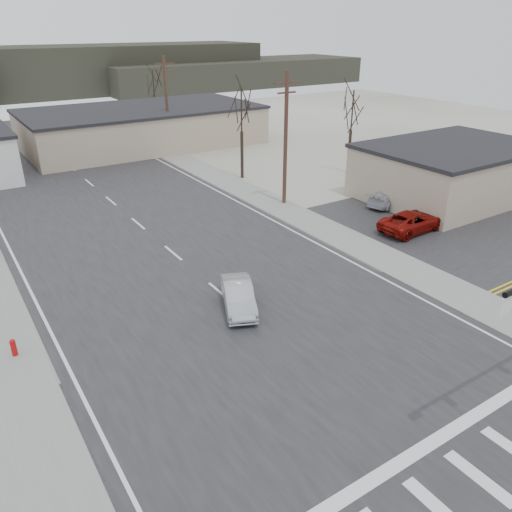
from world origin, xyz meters
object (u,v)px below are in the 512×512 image
at_px(car_far_a, 67,149).
at_px(car_parked_silver, 390,197).
at_px(fire_hydrant, 14,347).
at_px(sedan_crossing, 238,296).
at_px(car_parked_red, 412,221).

xyz_separation_m(car_far_a, car_parked_silver, (17.21, -29.82, -0.17)).
distance_m(fire_hydrant, car_parked_silver, 28.79).
distance_m(sedan_crossing, car_parked_silver, 19.41).
xyz_separation_m(fire_hydrant, sedan_crossing, (10.21, -1.89, 0.27)).
bearing_deg(car_parked_red, sedan_crossing, 95.92).
bearing_deg(car_far_a, sedan_crossing, 103.13).
xyz_separation_m(car_far_a, car_parked_red, (14.41, -34.45, -0.12)).
distance_m(fire_hydrant, car_far_a, 36.57).
relative_size(sedan_crossing, car_parked_silver, 0.90).
xyz_separation_m(fire_hydrant, car_far_a, (11.14, 34.82, 0.40)).
distance_m(fire_hydrant, car_parked_red, 25.56).
bearing_deg(fire_hydrant, sedan_crossing, -10.48).
height_order(car_far_a, car_parked_silver, car_far_a).
height_order(car_far_a, car_parked_red, car_far_a).
relative_size(car_far_a, car_parked_silver, 1.24).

